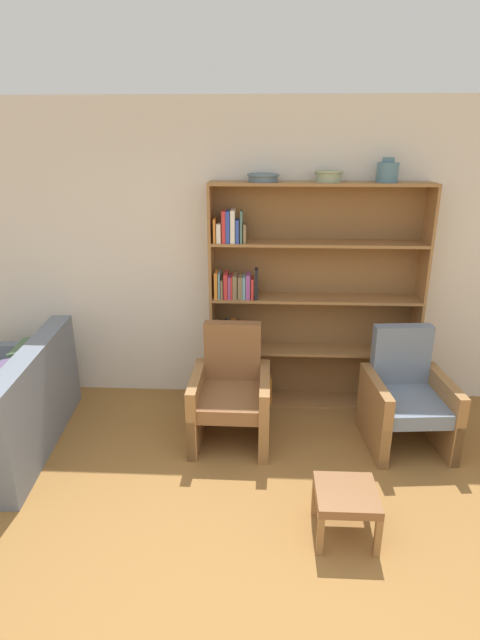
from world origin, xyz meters
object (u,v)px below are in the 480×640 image
Objects in this scene: bowl_olive at (329,175)px; armchair_cushioned at (406,398)px; bookshelf at (296,304)px; vase_tall at (387,172)px; armchair_leather at (231,394)px; couch at (1,413)px; bowl_terracotta at (263,177)px; footstool at (346,498)px.

armchair_cushioned is (0.66, -0.65, -1.71)m from bowl_olive.
bowl_olive is at bearing -5.70° from bookshelf.
bookshelf is at bearing 174.30° from bowl_olive.
bookshelf is 1.37m from vase_tall.
armchair_leather and armchair_cushioned have the same top height.
vase_tall is at bearing -78.90° from couch.
bowl_terracotta is 1.03m from vase_tall.
armchair_leather is (-1.26, -0.64, -1.75)m from vase_tall.
bowl_terracotta is 0.28× the size of armchair_cushioned.
couch is (-2.10, -0.89, -1.80)m from bowl_terracotta.
bookshelf is 5.35× the size of footstool.
armchair_leather is at bearing -129.75° from bookshelf.
vase_tall is at bearing -1.82° from bookshelf.
armchair_cushioned is at bearing -74.47° from vase_tall.
bookshelf is 1.16m from bowl_terracotta.
bookshelf is at bearing 178.18° from vase_tall.
armchair_cushioned is at bearing 59.69° from footstool.
bowl_terracotta is at bearing 180.00° from vase_tall.
bowl_terracotta is at bearing -175.94° from bookshelf.
bookshelf reaches higher than armchair_leather.
couch is (-2.64, -0.89, -1.81)m from bowl_olive.
bowl_olive is at bearing 180.00° from vase_tall.
armchair_leather is at bearing -87.31° from couch.
couch is (-3.12, -0.89, -1.84)m from vase_tall.
vase_tall is 0.21× the size of armchair_cushioned.
armchair_cushioned is at bearing -90.56° from couch.
bookshelf is at bearing -74.11° from couch.
armchair_leather is 2.47× the size of footstool.
armchair_leather is at bearing -110.27° from bowl_terracotta.
couch is 2.79m from footstool.
vase_tall is 0.52× the size of footstool.
bowl_olive is 0.48m from vase_tall.
armchair_leather is (-0.24, -0.64, -1.70)m from bowl_terracotta.
vase_tall is at bearing -79.60° from armchair_cushioned.
vase_tall reaches higher than couch.
bowl_olive is at bearing -140.01° from armchair_leather.
footstool is at bearing -72.23° from bowl_terracotta.
armchair_cushioned reaches higher than footstool.
couch is at bearing -157.04° from bowl_terracotta.
bookshelf is at bearing 97.81° from footstool.
bowl_terracotta is 0.28× the size of armchair_leather.
bowl_terracotta is 0.70× the size of footstool.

